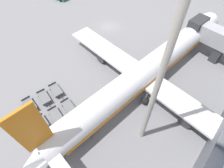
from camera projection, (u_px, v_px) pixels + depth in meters
name	position (u px, v px, depth m)	size (l,w,h in m)	color
ground_plane	(108.00, 27.00, 43.24)	(500.00, 500.00, 0.00)	gray
airplane	(147.00, 70.00, 29.59)	(35.84, 45.36, 12.28)	white
baggage_dolly_row_near_col_a	(30.00, 105.00, 28.38)	(3.87, 1.90, 0.92)	slate
baggage_dolly_row_near_col_b	(43.00, 124.00, 26.33)	(3.87, 1.91, 0.92)	slate
baggage_dolly_row_near_col_c	(55.00, 146.00, 24.23)	(3.86, 1.88, 0.92)	slate
baggage_dolly_row_mid_a_col_a	(44.00, 98.00, 29.31)	(3.87, 2.07, 0.92)	slate
baggage_dolly_row_mid_a_col_b	(56.00, 116.00, 27.18)	(3.87, 2.06, 0.92)	slate
baggage_dolly_row_mid_a_col_c	(70.00, 135.00, 25.18)	(3.87, 1.97, 0.92)	slate
baggage_dolly_row_mid_b_col_a	(56.00, 90.00, 30.28)	(3.87, 2.00, 0.92)	slate
baggage_dolly_row_mid_b_col_b	(69.00, 107.00, 28.17)	(3.87, 1.95, 0.92)	slate
baggage_dolly_row_mid_b_col_c	(84.00, 126.00, 26.06)	(3.87, 2.11, 0.92)	slate
apron_light_mast	(166.00, 60.00, 13.98)	(2.00, 0.72, 27.53)	#ADA89E
stand_guidance_stripe	(104.00, 113.00, 27.99)	(3.16, 31.07, 0.01)	white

